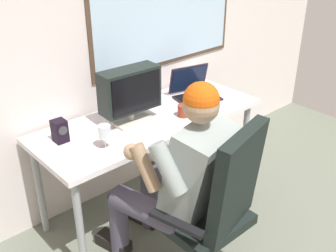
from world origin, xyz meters
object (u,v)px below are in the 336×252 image
at_px(laptop, 193,89).
at_px(coffee_mug, 183,111).
at_px(person_seated, 178,176).
at_px(wine_glass, 105,133).
at_px(desk_speaker, 60,131).
at_px(desk, 151,126).
at_px(office_chair, 218,202).
at_px(crt_monitor, 130,92).

relative_size(laptop, coffee_mug, 4.47).
bearing_deg(person_seated, wine_glass, 118.43).
height_order(laptop, desk_speaker, laptop).
xyz_separation_m(wine_glass, desk_speaker, (-0.16, 0.25, -0.03)).
bearing_deg(desk, person_seated, -114.60).
height_order(office_chair, laptop, office_chair).
bearing_deg(crt_monitor, coffee_mug, -29.28).
relative_size(desk, laptop, 4.36).
relative_size(person_seated, coffee_mug, 14.74).
height_order(desk, person_seated, person_seated).
bearing_deg(coffee_mug, crt_monitor, 150.72).
bearing_deg(desk, wine_glass, -162.57).
height_order(office_chair, coffee_mug, office_chair).
xyz_separation_m(wine_glass, coffee_mug, (0.65, 0.01, -0.06)).
bearing_deg(office_chair, coffee_mug, 60.78).
height_order(desk, desk_speaker, desk_speaker).
xyz_separation_m(laptop, coffee_mug, (-0.30, -0.20, -0.02)).
distance_m(desk, crt_monitor, 0.31).
distance_m(office_chair, laptop, 1.12).
xyz_separation_m(person_seated, wine_glass, (-0.22, 0.40, 0.19)).
bearing_deg(person_seated, laptop, 39.84).
distance_m(crt_monitor, laptop, 0.63).
relative_size(person_seated, crt_monitor, 2.99).
relative_size(person_seated, desk_speaker, 8.78).
xyz_separation_m(laptop, desk_speaker, (-1.10, 0.04, 0.01)).
bearing_deg(office_chair, desk, 76.51).
relative_size(desk, office_chair, 1.57).
relative_size(office_chair, person_seated, 0.84).
bearing_deg(laptop, wine_glass, -167.64).
relative_size(crt_monitor, wine_glass, 2.78).
height_order(person_seated, wine_glass, person_seated).
bearing_deg(wine_glass, laptop, 12.36).
relative_size(desk, crt_monitor, 3.95).
height_order(desk, office_chair, office_chair).
bearing_deg(desk_speaker, wine_glass, -57.48).
xyz_separation_m(crt_monitor, wine_glass, (-0.33, -0.18, -0.11)).
relative_size(laptop, desk_speaker, 2.66).
bearing_deg(office_chair, desk_speaker, 115.24).
height_order(office_chair, desk_speaker, office_chair).
bearing_deg(desk_speaker, coffee_mug, -16.80).
height_order(person_seated, laptop, person_seated).
distance_m(laptop, desk_speaker, 1.10).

